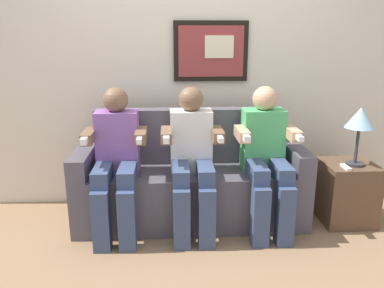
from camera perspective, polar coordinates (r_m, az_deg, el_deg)
name	(u,v)px	position (r m, az deg, el deg)	size (l,w,h in m)	color
ground_plane	(193,238)	(3.03, 0.17, -13.65)	(5.50, 5.50, 0.00)	#8C6B4C
back_wall_assembly	(188,57)	(3.40, -0.53, 12.67)	(4.23, 0.10, 2.60)	beige
couch	(191,184)	(3.19, -0.19, -5.86)	(1.83, 0.58, 0.90)	#514C56
person_on_left	(116,157)	(2.95, -11.06, -1.89)	(0.46, 0.56, 1.11)	#8C59A5
person_in_middle	(192,156)	(2.93, -0.01, -1.72)	(0.46, 0.56, 1.11)	white
person_on_right	(266,154)	(3.01, 10.81, -1.50)	(0.46, 0.56, 1.11)	#4CB266
side_table_right	(346,192)	(3.42, 21.74, -6.60)	(0.40, 0.40, 0.50)	brown
table_lamp	(360,120)	(3.22, 23.46, 3.20)	(0.22, 0.22, 0.46)	#333338
spare_remote_on_table	(346,167)	(3.20, 21.65, -3.18)	(0.04, 0.13, 0.02)	white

